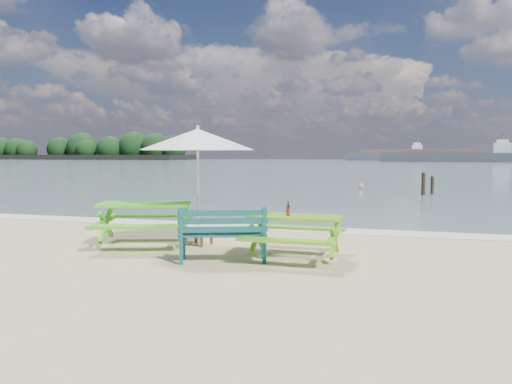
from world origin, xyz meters
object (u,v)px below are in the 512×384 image
(picnic_table_left, at_px, (145,225))
(picnic_table_right, at_px, (295,238))
(swimmer, at_px, (361,199))
(side_table, at_px, (199,237))
(park_bench, at_px, (223,245))
(beer_bottle, at_px, (288,211))
(patio_umbrella, at_px, (198,140))

(picnic_table_left, distance_m, picnic_table_right, 3.15)
(picnic_table_left, relative_size, swimmer, 1.52)
(side_table, bearing_deg, park_bench, -52.21)
(side_table, xyz_separation_m, beer_bottle, (1.98, -0.73, 0.67))
(side_table, bearing_deg, picnic_table_left, -164.52)
(picnic_table_right, height_order, patio_umbrella, patio_umbrella)
(patio_umbrella, height_order, beer_bottle, patio_umbrella)
(park_bench, xyz_separation_m, patio_umbrella, (-0.99, 1.28, 1.81))
(park_bench, height_order, swimmer, park_bench)
(beer_bottle, relative_size, swimmer, 0.16)
(park_bench, height_order, patio_umbrella, patio_umbrella)
(side_table, relative_size, swimmer, 0.34)
(patio_umbrella, distance_m, swimmer, 17.09)
(picnic_table_left, relative_size, side_table, 4.53)
(side_table, relative_size, beer_bottle, 2.10)
(picnic_table_right, bearing_deg, picnic_table_left, 172.33)
(park_bench, distance_m, beer_bottle, 1.26)
(side_table, relative_size, patio_umbrella, 0.20)
(beer_bottle, height_order, swimmer, beer_bottle)
(swimmer, bearing_deg, picnic_table_left, -99.24)
(park_bench, distance_m, patio_umbrella, 2.43)
(side_table, bearing_deg, patio_umbrella, 0.00)
(picnic_table_right, xyz_separation_m, side_table, (-2.10, 0.70, -0.20))
(patio_umbrella, bearing_deg, picnic_table_left, -164.52)
(picnic_table_left, height_order, beer_bottle, beer_bottle)
(picnic_table_left, bearing_deg, beer_bottle, -8.48)
(picnic_table_right, height_order, beer_bottle, beer_bottle)
(swimmer, bearing_deg, beer_bottle, -89.25)
(side_table, bearing_deg, swimmer, 84.04)
(side_table, height_order, beer_bottle, beer_bottle)
(picnic_table_left, bearing_deg, patio_umbrella, 15.48)
(side_table, height_order, swimmer, swimmer)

